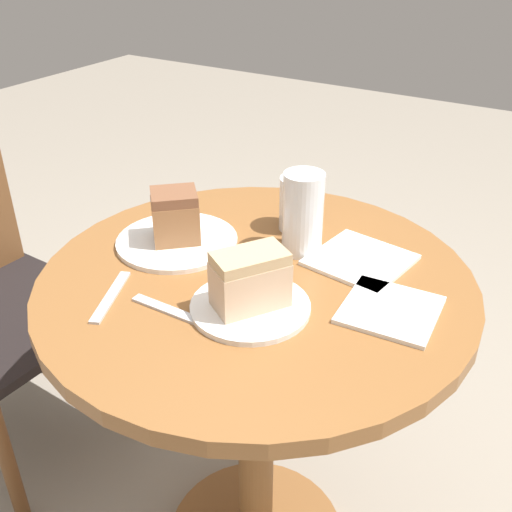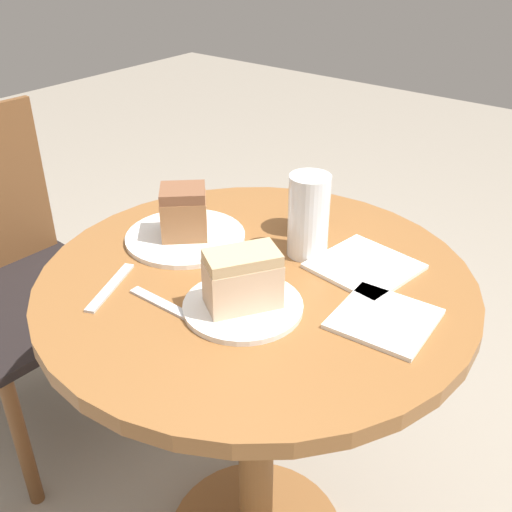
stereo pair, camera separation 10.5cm
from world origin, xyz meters
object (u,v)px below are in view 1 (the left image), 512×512
Objects in this scene: glass_water at (299,206)px; plate_far at (177,241)px; plate_near at (250,307)px; cake_slice_near at (250,280)px; glass_lemonade at (303,217)px; cake_slice_far at (175,216)px.

plate_far is at bearing 136.46° from glass_water.
cake_slice_near is at bearing 0.00° from plate_near.
glass_water reaches higher than cake_slice_near.
glass_lemonade is at bearing 5.14° from plate_near.
glass_water is at bearing -43.54° from plate_far.
cake_slice_far is at bearing 64.57° from cake_slice_near.
glass_water is (0.08, 0.05, -0.02)m from glass_lemonade.
glass_lemonade is at bearing 5.14° from cake_slice_near.
cake_slice_far is (0.00, 0.00, 0.05)m from plate_far.
plate_far is 2.14× the size of glass_water.
glass_lemonade is at bearing -65.16° from cake_slice_far.
cake_slice_near is at bearing -115.43° from plate_far.
cake_slice_far and glass_water have the same top height.
cake_slice_far is (0.11, 0.24, 0.00)m from cake_slice_near.
plate_near is at bearing 180.00° from cake_slice_near.
plate_near is 0.31m from glass_water.
glass_lemonade is (0.10, -0.22, 0.01)m from cake_slice_far.
cake_slice_far is at bearing 0.00° from plate_far.
cake_slice_far is at bearing 64.57° from plate_near.
glass_water is (0.30, 0.07, 0.05)m from plate_near.
plate_near is 1.25× the size of glass_lemonade.
cake_slice_near is 1.17× the size of cake_slice_far.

